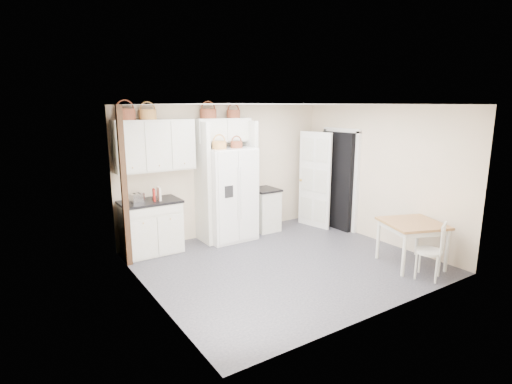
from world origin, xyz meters
TOP-DOWN VIEW (x-y plane):
  - floor at (0.00, 0.00)m, footprint 4.50×4.50m
  - ceiling at (0.00, 0.00)m, footprint 4.50×4.50m
  - wall_back at (0.00, 2.00)m, footprint 4.50×0.00m
  - wall_left at (-2.25, 0.00)m, footprint 0.00×4.00m
  - wall_right at (2.25, 0.00)m, footprint 0.00×4.00m
  - refrigerator at (-0.15, 1.62)m, footprint 0.93×0.75m
  - base_cab_left at (-1.69, 1.70)m, footprint 0.99×0.62m
  - base_cab_right at (0.75, 1.70)m, footprint 0.49×0.58m
  - dining_table at (1.70, -1.20)m, footprint 1.13×1.13m
  - windsor_chair at (1.47, -1.67)m, footprint 0.54×0.52m
  - counter_left at (-1.69, 1.70)m, footprint 1.03×0.67m
  - counter_right at (0.75, 1.70)m, footprint 0.52×0.62m
  - toaster at (-1.92, 1.68)m, footprint 0.26×0.20m
  - cookbook_red at (-1.63, 1.62)m, footprint 0.06×0.15m
  - cookbook_cream at (-1.54, 1.62)m, footprint 0.04×0.16m
  - basket_upper_a at (-1.97, 1.83)m, footprint 0.33×0.33m
  - basket_upper_b at (-1.59, 1.83)m, footprint 0.29×0.29m
  - basket_bridge_a at (-0.44, 1.83)m, footprint 0.32×0.32m
  - basket_bridge_b at (0.10, 1.83)m, footprint 0.27×0.27m
  - basket_fridge_a at (-0.39, 1.52)m, footprint 0.27×0.27m
  - basket_fridge_b at (-0.02, 1.52)m, footprint 0.23×0.23m
  - upper_cabinet at (-1.50, 1.83)m, footprint 1.40×0.34m
  - bridge_cabinet at (-0.15, 1.83)m, footprint 1.12×0.34m
  - fridge_panel_left at (-0.66, 1.70)m, footprint 0.08×0.60m
  - fridge_panel_right at (0.36, 1.70)m, footprint 0.08×0.60m
  - trim_post at (-2.20, 1.35)m, footprint 0.09×0.09m
  - doorway_void at (2.16, 1.00)m, footprint 0.18×0.85m
  - door_slab at (1.80, 1.33)m, footprint 0.21×0.79m

SIDE VIEW (x-z plane):
  - floor at x=0.00m, z-range 0.00..0.00m
  - dining_table at x=1.70m, z-range 0.00..0.73m
  - base_cab_right at x=0.75m, z-range 0.00..0.85m
  - windsor_chair at x=1.47m, z-range 0.00..0.86m
  - base_cab_left at x=-1.69m, z-range 0.00..0.91m
  - counter_right at x=0.75m, z-range 0.85..0.89m
  - refrigerator at x=-0.15m, z-range 0.00..1.80m
  - counter_left at x=-1.69m, z-range 0.91..0.96m
  - doorway_void at x=2.16m, z-range 0.00..2.05m
  - door_slab at x=1.80m, z-range 0.00..2.05m
  - toaster at x=-1.92m, z-range 0.96..1.12m
  - cookbook_red at x=-1.63m, z-range 0.96..1.17m
  - cookbook_cream at x=-1.54m, z-range 0.96..1.19m
  - fridge_panel_left at x=-0.66m, z-range 0.00..2.30m
  - fridge_panel_right at x=0.36m, z-range 0.00..2.30m
  - wall_back at x=0.00m, z-range -0.95..3.55m
  - wall_left at x=-2.25m, z-range -0.70..3.30m
  - wall_right at x=2.25m, z-range -0.70..3.30m
  - trim_post at x=-2.20m, z-range 0.00..2.60m
  - basket_fridge_b at x=-0.02m, z-range 1.80..1.93m
  - basket_fridge_a at x=-0.39m, z-range 1.80..1.95m
  - upper_cabinet at x=-1.50m, z-range 1.45..2.35m
  - bridge_cabinet at x=-0.15m, z-range 1.90..2.35m
  - basket_bridge_b at x=0.10m, z-range 2.35..2.50m
  - basket_upper_b at x=-1.59m, z-range 2.35..2.52m
  - basket_bridge_a at x=-0.44m, z-range 2.35..2.53m
  - basket_upper_a at x=-1.97m, z-range 2.35..2.54m
  - ceiling at x=0.00m, z-range 2.60..2.60m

